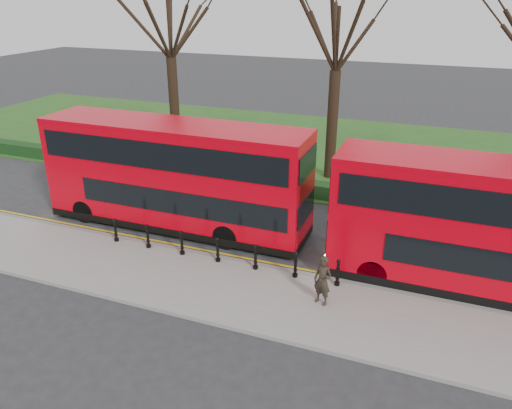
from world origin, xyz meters
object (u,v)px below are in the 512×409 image
at_px(bus_lead, 175,176).
at_px(bus_rear, 507,233).
at_px(pedestrian, 323,281).
at_px(bollard_row, 218,250).

xyz_separation_m(bus_lead, bus_rear, (13.43, -0.72, -0.02)).
bearing_deg(pedestrian, bus_rear, 48.48).
distance_m(bus_lead, bus_rear, 13.44).
height_order(bus_lead, bus_rear, bus_lead).
height_order(bus_lead, pedestrian, bus_lead).
bearing_deg(bus_rear, bollard_row, -169.81).
relative_size(bollard_row, bus_lead, 0.80).
relative_size(bollard_row, bus_rear, 0.81).
distance_m(bus_lead, pedestrian, 8.80).
height_order(bollard_row, bus_rear, bus_rear).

